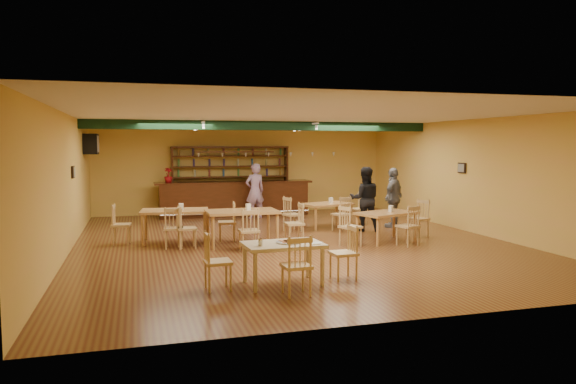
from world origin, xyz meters
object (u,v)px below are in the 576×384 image
object	(u,v)px
bar_counter	(234,198)
dining_table_a	(175,226)
patron_right_a	(365,199)
patron_bar	(255,191)
dining_table_c	(242,228)
dining_table_b	(327,215)
near_table	(283,264)
dining_table_d	(386,227)

from	to	relation	value
bar_counter	dining_table_a	bearing A→B (deg)	-116.50
bar_counter	patron_right_a	size ratio (longest dim) A/B	2.96
patron_bar	dining_table_c	bearing A→B (deg)	62.54
dining_table_a	bar_counter	bearing A→B (deg)	69.74
dining_table_b	patron_right_a	distance (m)	1.25
near_table	patron_bar	size ratio (longest dim) A/B	0.74
patron_bar	dining_table_d	bearing A→B (deg)	102.61
dining_table_d	patron_right_a	bearing A→B (deg)	65.23
dining_table_b	patron_bar	distance (m)	2.95
dining_table_c	dining_table_b	bearing A→B (deg)	34.33
near_table	patron_bar	distance (m)	8.19
dining_table_a	dining_table_b	bearing A→B (deg)	21.63
dining_table_b	dining_table_c	bearing A→B (deg)	-161.73
dining_table_a	patron_bar	distance (m)	4.59
dining_table_a	near_table	xyz separation A→B (m)	(1.46, -4.43, -0.05)
bar_counter	near_table	world-z (taller)	bar_counter
dining_table_d	dining_table_a	bearing A→B (deg)	146.31
dining_table_d	patron_right_a	size ratio (longest dim) A/B	0.82
bar_counter	dining_table_a	xyz separation A→B (m)	(-2.23, -4.47, -0.17)
dining_table_b	patron_bar	xyz separation A→B (m)	(-1.52, 2.47, 0.52)
bar_counter	dining_table_c	world-z (taller)	bar_counter
dining_table_a	dining_table_b	distance (m)	4.42
dining_table_a	dining_table_b	xyz separation A→B (m)	(4.27, 1.17, -0.05)
near_table	patron_right_a	distance (m)	6.03
dining_table_b	dining_table_a	bearing A→B (deg)	178.58
bar_counter	dining_table_c	xyz separation A→B (m)	(-0.76, -5.26, -0.16)
dining_table_c	patron_bar	distance (m)	4.64
dining_table_b	dining_table_c	distance (m)	3.42
dining_table_a	patron_right_a	size ratio (longest dim) A/B	0.91
dining_table_a	patron_right_a	world-z (taller)	patron_right_a
dining_table_c	patron_right_a	size ratio (longest dim) A/B	0.94
dining_table_a	patron_bar	size ratio (longest dim) A/B	0.90
bar_counter	patron_bar	xyz separation A→B (m)	(0.52, -0.83, 0.31)
bar_counter	near_table	distance (m)	8.94
near_table	bar_counter	bearing A→B (deg)	82.46
dining_table_a	patron_right_a	bearing A→B (deg)	10.47
dining_table_b	near_table	xyz separation A→B (m)	(-2.80, -5.60, 0.00)
dining_table_c	near_table	xyz separation A→B (m)	(-0.01, -3.64, -0.06)
bar_counter	patron_bar	bearing A→B (deg)	-57.95
bar_counter	dining_table_d	size ratio (longest dim) A/B	3.60
near_table	patron_right_a	xyz separation A→B (m)	(3.60, 4.80, 0.52)
patron_bar	patron_right_a	size ratio (longest dim) A/B	1.01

